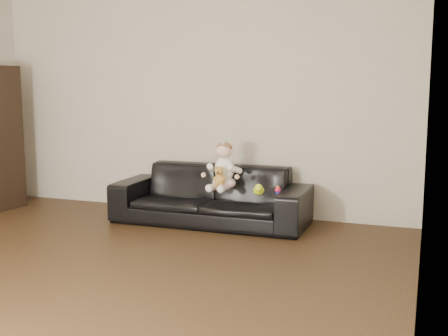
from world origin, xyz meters
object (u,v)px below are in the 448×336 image
at_px(teddy_bear, 219,177).
at_px(toy_green, 259,190).
at_px(toy_blue_disc, 281,193).
at_px(baby, 224,169).
at_px(sofa, 211,195).
at_px(toy_rattle, 278,190).

relative_size(teddy_bear, toy_green, 1.53).
xyz_separation_m(teddy_bear, toy_blue_disc, (0.60, 0.13, -0.15)).
height_order(baby, toy_blue_disc, baby).
bearing_deg(sofa, baby, -31.99).
bearing_deg(toy_blue_disc, sofa, 170.64).
bearing_deg(sofa, teddy_bear, -53.78).
bearing_deg(teddy_bear, toy_green, 6.94).
distance_m(baby, toy_rattle, 0.60).
xyz_separation_m(toy_rattle, toy_blue_disc, (0.04, -0.03, -0.02)).
xyz_separation_m(toy_green, toy_rattle, (0.14, 0.18, -0.01)).
distance_m(teddy_bear, toy_blue_disc, 0.63).
bearing_deg(baby, toy_rattle, 8.02).
bearing_deg(baby, toy_blue_disc, 4.65).
relative_size(baby, toy_green, 3.76).
bearing_deg(toy_green, sofa, 155.95).
bearing_deg(toy_green, toy_rattle, 50.60).
distance_m(sofa, toy_green, 0.68).
bearing_deg(toy_green, baby, 159.44).
xyz_separation_m(sofa, toy_rattle, (0.75, -0.10, 0.13)).
xyz_separation_m(baby, teddy_bear, (0.01, -0.15, -0.06)).
height_order(toy_green, toy_blue_disc, toy_green).
bearing_deg(sofa, toy_green, -24.62).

